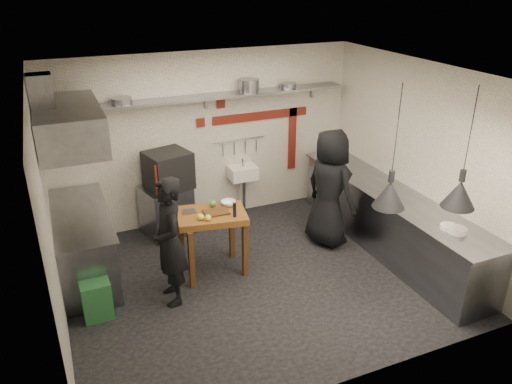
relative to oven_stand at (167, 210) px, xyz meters
name	(u,v)px	position (x,y,z in m)	size (l,w,h in m)	color
floor	(258,278)	(0.82, -1.78, -0.40)	(5.00, 5.00, 0.00)	black
ceiling	(258,74)	(0.82, -1.78, 2.40)	(5.00, 5.00, 0.00)	silver
wall_back	(207,138)	(0.82, 0.32, 1.00)	(5.00, 0.04, 2.80)	white
wall_front	(348,269)	(0.82, -3.88, 1.00)	(5.00, 0.04, 2.80)	white
wall_left	(48,221)	(-1.68, -1.78, 1.00)	(0.04, 4.20, 2.80)	white
wall_right	(416,159)	(3.32, -1.78, 1.00)	(0.04, 4.20, 2.80)	white
red_band_horiz	(261,116)	(1.77, 0.30, 1.28)	(1.70, 0.02, 0.14)	maroon
red_band_vert	(292,139)	(2.37, 0.30, 0.80)	(0.14, 0.02, 1.10)	maroon
red_tile_a	(221,104)	(1.07, 0.30, 1.55)	(0.14, 0.02, 0.14)	maroon
red_tile_b	(201,123)	(0.72, 0.30, 1.28)	(0.14, 0.02, 0.14)	maroon
back_shelf	(209,97)	(0.82, 0.14, 1.72)	(4.60, 0.34, 0.04)	slate
shelf_bracket_left	(79,114)	(-1.08, 0.29, 1.62)	(0.04, 0.06, 0.24)	slate
shelf_bracket_mid	(206,101)	(0.82, 0.29, 1.62)	(0.04, 0.06, 0.24)	slate
shelf_bracket_right	(312,91)	(2.72, 0.29, 1.62)	(0.04, 0.06, 0.24)	slate
pan_far_left	(122,101)	(-0.49, 0.14, 1.79)	(0.30, 0.30, 0.09)	slate
pan_mid_left	(124,101)	(-0.45, 0.14, 1.78)	(0.22, 0.22, 0.07)	slate
stock_pot	(249,85)	(1.49, 0.14, 1.84)	(0.31, 0.31, 0.20)	slate
pan_right	(288,86)	(2.18, 0.14, 1.78)	(0.26, 0.26, 0.08)	slate
oven_stand	(167,210)	(0.00, 0.00, 0.00)	(0.69, 0.63, 0.80)	slate
combi_oven	(168,170)	(0.07, -0.04, 0.69)	(0.62, 0.58, 0.58)	black
oven_door	(169,177)	(0.02, -0.31, 0.69)	(0.46, 0.03, 0.46)	maroon
oven_glass	(168,176)	(0.00, -0.27, 0.69)	(0.38, 0.02, 0.34)	black
hand_sink	(243,173)	(1.37, 0.14, 0.38)	(0.46, 0.34, 0.22)	white
sink_tap	(243,163)	(1.37, 0.14, 0.56)	(0.03, 0.03, 0.14)	slate
sink_drain	(244,197)	(1.37, 0.10, -0.06)	(0.06, 0.06, 0.66)	slate
utensil_rail	(239,140)	(1.37, 0.28, 0.92)	(0.02, 0.02, 0.90)	slate
counter_right	(389,221)	(2.97, -1.78, 0.05)	(0.70, 3.80, 0.90)	slate
counter_right_top	(392,193)	(2.97, -1.78, 0.52)	(0.76, 3.90, 0.03)	slate
plate_stack	(457,230)	(2.94, -3.11, 0.56)	(0.23, 0.23, 0.07)	white
small_bowl_right	(449,227)	(2.92, -2.99, 0.56)	(0.21, 0.21, 0.05)	white
counter_left	(84,245)	(-1.33, -0.73, 0.05)	(0.70, 1.90, 0.90)	slate
counter_left_top	(79,215)	(-1.33, -0.73, 0.52)	(0.76, 2.00, 0.03)	slate
extractor_hood	(69,125)	(-1.28, -0.73, 1.75)	(0.78, 1.60, 0.50)	slate
hood_duct	(41,95)	(-1.53, -0.73, 2.15)	(0.28, 0.28, 0.50)	slate
green_bin	(96,298)	(-1.31, -1.76, -0.15)	(0.35, 0.35, 0.50)	#225C31
prep_table	(213,242)	(0.32, -1.37, 0.06)	(0.92, 0.64, 0.92)	brown
cutting_board	(216,212)	(0.38, -1.40, 0.53)	(0.33, 0.23, 0.03)	#4D2E16
pepper_mill	(235,210)	(0.56, -1.61, 0.62)	(0.05, 0.05, 0.20)	black
lemon_a	(201,217)	(0.12, -1.51, 0.56)	(0.09, 0.09, 0.09)	yellow
lemon_b	(208,218)	(0.21, -1.57, 0.56)	(0.08, 0.08, 0.08)	yellow
veg_ball	(213,204)	(0.39, -1.21, 0.57)	(0.09, 0.09, 0.09)	#477F3A
steel_tray	(189,212)	(0.05, -1.25, 0.54)	(0.18, 0.12, 0.03)	slate
bowl	(228,203)	(0.61, -1.24, 0.55)	(0.20, 0.20, 0.06)	white
heat_lamp_near	(395,148)	(2.08, -2.80, 1.66)	(0.39, 0.39, 1.49)	black
heat_lamp_far	(468,149)	(2.75, -3.22, 1.68)	(0.39, 0.39, 1.43)	black
chef_left	(169,242)	(-0.37, -1.79, 0.44)	(0.61, 0.40, 1.69)	black
chef_right	(330,188)	(2.22, -1.27, 0.51)	(0.89, 0.58, 1.82)	black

